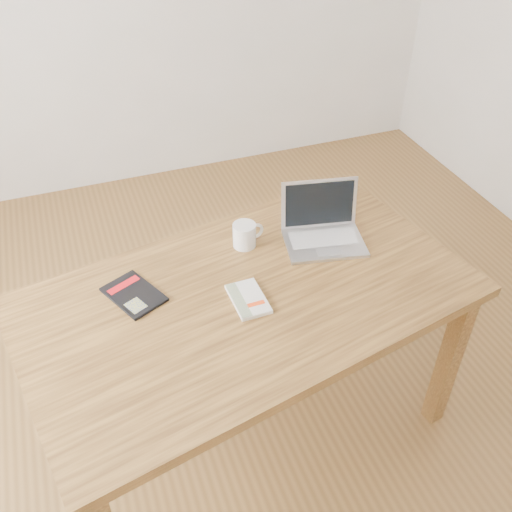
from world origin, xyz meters
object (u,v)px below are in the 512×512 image
object	(u,v)px
black_guidebook	(134,294)
coffee_mug	(245,234)
white_guidebook	(248,299)
desk	(248,312)
laptop	(323,228)

from	to	relation	value
black_guidebook	coffee_mug	xyz separation A→B (m)	(0.44, 0.13, 0.04)
white_guidebook	coffee_mug	size ratio (longest dim) A/B	1.42
desk	coffee_mug	distance (m)	0.30
coffee_mug	desk	bearing A→B (deg)	-117.67
black_guidebook	laptop	bearing A→B (deg)	-19.16
white_guidebook	desk	bearing A→B (deg)	69.31
white_guidebook	laptop	bearing A→B (deg)	29.98
black_guidebook	coffee_mug	size ratio (longest dim) A/B	1.98
desk	white_guidebook	bearing A→B (deg)	-120.91
desk	coffee_mug	bearing A→B (deg)	61.28
white_guidebook	coffee_mug	bearing A→B (deg)	71.24
desk	laptop	distance (m)	0.43
white_guidebook	black_guidebook	xyz separation A→B (m)	(-0.35, 0.15, -0.00)
black_guidebook	desk	bearing A→B (deg)	-43.32
black_guidebook	white_guidebook	bearing A→B (deg)	-48.77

